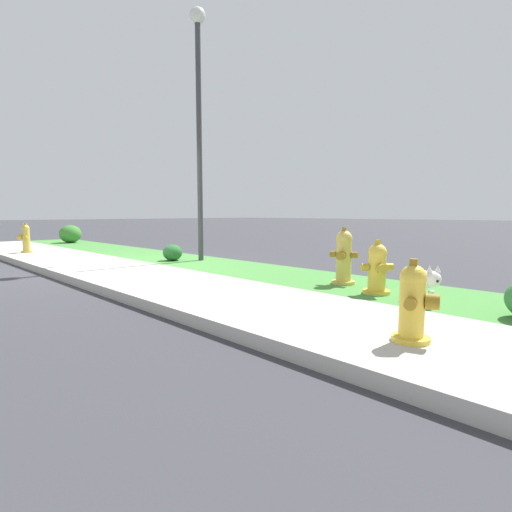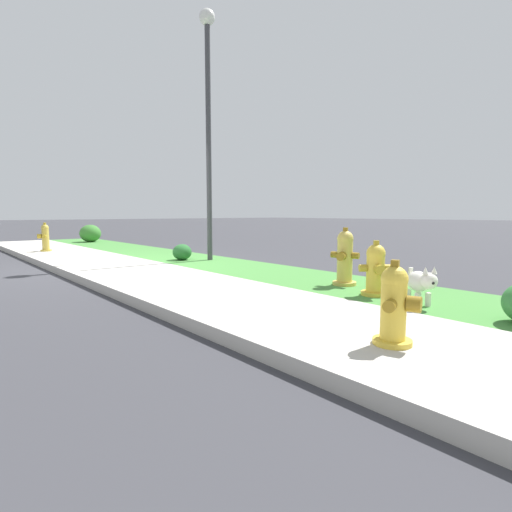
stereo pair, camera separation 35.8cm
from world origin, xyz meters
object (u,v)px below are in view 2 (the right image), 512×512
object	(u,v)px
fire_hydrant_at_driveway	(45,238)
street_lamp	(208,100)
shrub_bush_far_verge	(90,233)
fire_hydrant_near_corner	(345,257)
fire_hydrant_by_grass_verge	(394,306)
shrub_bush_near_lamp	(182,252)
fire_hydrant_far_end	(376,270)
small_white_dog	(421,282)

from	to	relation	value
fire_hydrant_at_driveway	street_lamp	size ratio (longest dim) A/B	0.15
shrub_bush_far_verge	street_lamp	bearing A→B (deg)	1.18
fire_hydrant_near_corner	shrub_bush_far_verge	bearing A→B (deg)	-20.16
fire_hydrant_near_corner	fire_hydrant_by_grass_verge	distance (m)	2.56
shrub_bush_near_lamp	street_lamp	bearing A→B (deg)	50.83
fire_hydrant_near_corner	fire_hydrant_at_driveway	bearing A→B (deg)	-6.04
fire_hydrant_by_grass_verge	shrub_bush_near_lamp	size ratio (longest dim) A/B	1.62
fire_hydrant_at_driveway	shrub_bush_near_lamp	xyz separation A→B (m)	(4.00, 1.75, -0.19)
fire_hydrant_at_driveway	shrub_bush_far_verge	world-z (taller)	fire_hydrant_at_driveway
fire_hydrant_far_end	shrub_bush_near_lamp	bearing A→B (deg)	-51.27
small_white_dog	shrub_bush_far_verge	xyz separation A→B (m)	(-12.25, 0.50, 0.04)
fire_hydrant_at_driveway	fire_hydrant_by_grass_verge	world-z (taller)	fire_hydrant_at_driveway
fire_hydrant_at_driveway	street_lamp	bearing A→B (deg)	-129.08
fire_hydrant_far_end	fire_hydrant_near_corner	bearing A→B (deg)	-73.39
fire_hydrant_at_driveway	small_white_dog	xyz separation A→B (m)	(9.41, 1.57, -0.11)
fire_hydrant_far_end	shrub_bush_near_lamp	xyz separation A→B (m)	(-4.79, 0.09, -0.15)
fire_hydrant_near_corner	shrub_bush_near_lamp	size ratio (longest dim) A/B	2.00
fire_hydrant_at_driveway	small_white_dog	bearing A→B (deg)	-146.45
shrub_bush_far_verge	shrub_bush_near_lamp	distance (m)	6.85
fire_hydrant_far_end	fire_hydrant_near_corner	distance (m)	0.74
fire_hydrant_far_end	small_white_dog	bearing A→B (deg)	121.62
fire_hydrant_at_driveway	small_white_dog	world-z (taller)	fire_hydrant_at_driveway
fire_hydrant_near_corner	street_lamp	bearing A→B (deg)	-23.60
fire_hydrant_by_grass_verge	small_white_dog	bearing A→B (deg)	-179.58
fire_hydrant_at_driveway	small_white_dog	distance (m)	9.54
fire_hydrant_far_end	fire_hydrant_by_grass_verge	xyz separation A→B (m)	(1.14, -1.51, -0.01)
street_lamp	shrub_bush_far_verge	xyz separation A→B (m)	(-7.21, -0.15, -3.02)
fire_hydrant_at_driveway	shrub_bush_near_lamp	bearing A→B (deg)	-132.26
fire_hydrant_far_end	shrub_bush_near_lamp	world-z (taller)	fire_hydrant_far_end
fire_hydrant_by_grass_verge	small_white_dog	distance (m)	1.51
fire_hydrant_far_end	fire_hydrant_by_grass_verge	world-z (taller)	fire_hydrant_far_end
fire_hydrant_at_driveway	shrub_bush_far_verge	size ratio (longest dim) A/B	1.07
small_white_dog	shrub_bush_near_lamp	bearing A→B (deg)	-147.29
fire_hydrant_by_grass_verge	street_lamp	bearing A→B (deg)	-130.09
fire_hydrant_far_end	small_white_dog	size ratio (longest dim) A/B	1.48
fire_hydrant_far_end	street_lamp	xyz separation A→B (m)	(-4.41, 0.56, 3.00)
fire_hydrant_by_grass_verge	street_lamp	xyz separation A→B (m)	(-5.55, 2.07, 3.01)
fire_hydrant_near_corner	shrub_bush_near_lamp	bearing A→B (deg)	-16.80
fire_hydrant_near_corner	fire_hydrant_by_grass_verge	xyz separation A→B (m)	(1.82, -1.80, -0.08)
fire_hydrant_at_driveway	fire_hydrant_near_corner	bearing A→B (deg)	-142.39
street_lamp	shrub_bush_far_verge	distance (m)	7.82
street_lamp	shrub_bush_near_lamp	world-z (taller)	street_lamp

